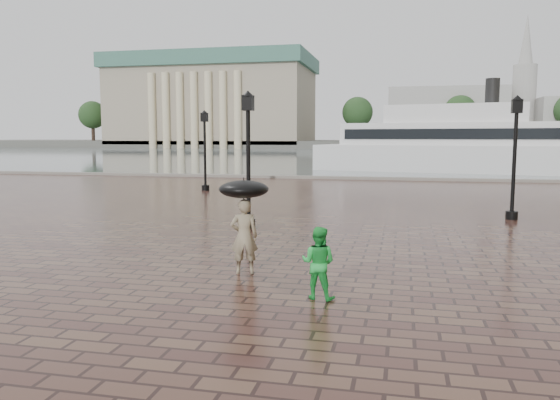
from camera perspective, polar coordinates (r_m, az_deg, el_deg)
name	(u,v)px	position (r m, az deg, el deg)	size (l,w,h in m)	color
ground	(474,364)	(8.09, 19.59, -15.85)	(300.00, 300.00, 0.00)	#361D18
harbour_water	(408,154)	(99.48, 13.28, 4.67)	(240.00, 240.00, 0.00)	#4A575B
quay_edge	(417,180)	(39.56, 14.09, 2.00)	(80.00, 0.60, 0.30)	slate
far_shore	(406,144)	(167.45, 13.07, 5.73)	(300.00, 60.00, 2.00)	#4C4C47
museum	(213,99)	(161.71, -6.99, 10.41)	(57.00, 32.50, 26.00)	gray
far_trees	(408,112)	(145.58, 13.21, 8.94)	(188.00, 8.00, 13.50)	#2D2119
street_lamps	(391,153)	(24.95, 11.56, 4.83)	(21.44, 14.44, 4.40)	black
adult_pedestrian	(244,236)	(12.19, -3.77, -3.81)	(0.61, 0.40, 1.68)	gray
child_pedestrian	(318,263)	(10.34, 4.02, -6.56)	(0.67, 0.52, 1.38)	green
ferry_near	(455,144)	(50.26, 17.79, 5.55)	(24.88, 10.25, 7.94)	silver
umbrella	(244,189)	(12.04, -3.81, 1.13)	(1.10, 1.10, 1.14)	black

